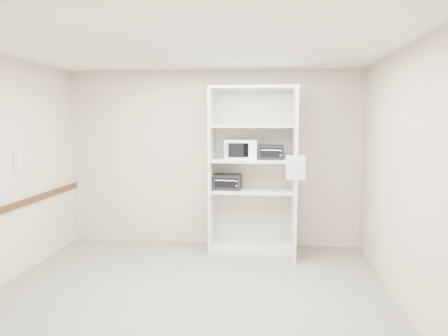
# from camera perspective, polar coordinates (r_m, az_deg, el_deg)

# --- Properties ---
(floor) EXTENTS (4.50, 4.00, 0.01)m
(floor) POSITION_cam_1_polar(r_m,az_deg,el_deg) (5.14, -4.32, -15.93)
(floor) COLOR #615E52
(floor) RESTS_ON ground
(ceiling) EXTENTS (4.50, 4.00, 0.01)m
(ceiling) POSITION_cam_1_polar(r_m,az_deg,el_deg) (4.81, -4.59, 15.35)
(ceiling) COLOR white
(wall_back) EXTENTS (4.50, 0.02, 2.70)m
(wall_back) POSITION_cam_1_polar(r_m,az_deg,el_deg) (6.76, -1.44, 1.29)
(wall_back) COLOR beige
(wall_back) RESTS_ON ground
(wall_front) EXTENTS (4.50, 0.02, 2.70)m
(wall_front) POSITION_cam_1_polar(r_m,az_deg,el_deg) (2.87, -11.59, -5.74)
(wall_front) COLOR beige
(wall_front) RESTS_ON ground
(wall_right) EXTENTS (0.02, 4.00, 2.70)m
(wall_right) POSITION_cam_1_polar(r_m,az_deg,el_deg) (4.92, 22.31, -1.08)
(wall_right) COLOR beige
(wall_right) RESTS_ON ground
(shelving_unit) EXTENTS (1.24, 0.92, 2.42)m
(shelving_unit) POSITION_cam_1_polar(r_m,az_deg,el_deg) (6.43, 4.13, -0.94)
(shelving_unit) COLOR silver
(shelving_unit) RESTS_ON floor
(microwave) EXTENTS (0.48, 0.37, 0.28)m
(microwave) POSITION_cam_1_polar(r_m,az_deg,el_deg) (6.40, 2.20, 2.45)
(microwave) COLOR white
(microwave) RESTS_ON shelving_unit
(toaster_oven_upper) EXTENTS (0.37, 0.29, 0.21)m
(toaster_oven_upper) POSITION_cam_1_polar(r_m,az_deg,el_deg) (6.38, 6.20, 2.07)
(toaster_oven_upper) COLOR black
(toaster_oven_upper) RESTS_ON shelving_unit
(toaster_oven_lower) EXTENTS (0.41, 0.31, 0.22)m
(toaster_oven_lower) POSITION_cam_1_polar(r_m,az_deg,el_deg) (6.44, 0.45, -1.81)
(toaster_oven_lower) COLOR black
(toaster_oven_lower) RESTS_ON shelving_unit
(paper_sign) EXTENTS (0.25, 0.01, 0.32)m
(paper_sign) POSITION_cam_1_polar(r_m,az_deg,el_deg) (5.80, 9.35, 0.03)
(paper_sign) COLOR white
(paper_sign) RESTS_ON shelving_unit
(chair_rail) EXTENTS (0.04, 3.98, 0.08)m
(chair_rail) POSITION_cam_1_polar(r_m,az_deg,el_deg) (5.69, -27.14, -4.94)
(chair_rail) COLOR #3A200D
(chair_rail) RESTS_ON wall_left
(wall_poster) EXTENTS (0.01, 0.18, 0.26)m
(wall_poster) POSITION_cam_1_polar(r_m,az_deg,el_deg) (5.98, -25.28, 0.71)
(wall_poster) COLOR white
(wall_poster) RESTS_ON wall_left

